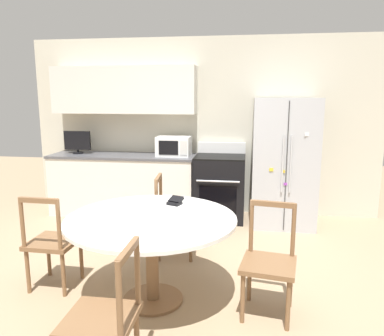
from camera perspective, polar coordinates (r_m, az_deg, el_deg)
The scene contains 14 objects.
ground_plane at distance 3.52m, azimuth -4.19°, elevation -19.02°, with size 14.00×14.00×0.00m, color #9E8466.
back_wall at distance 5.66m, azimuth -1.62°, elevation 7.78°, with size 5.20×0.44×2.60m.
kitchen_counter at distance 5.72m, azimuth -10.31°, elevation -2.44°, with size 2.16×0.64×0.90m.
refrigerator at distance 5.26m, azimuth 13.78°, elevation 0.88°, with size 0.84×0.81×1.73m.
oven_range at distance 5.40m, azimuth 4.24°, elevation -2.88°, with size 0.71×0.68×1.08m.
microwave at distance 5.42m, azimuth -2.76°, elevation 3.35°, with size 0.48×0.38×0.28m.
countertop_tv at distance 5.89m, azimuth -17.06°, elevation 3.89°, with size 0.40×0.16×0.34m.
dining_table at distance 3.20m, azimuth -6.19°, elevation -9.43°, with size 1.43×1.43×0.76m.
dining_chair_far at distance 4.17m, azimuth -2.87°, elevation -7.55°, with size 0.46×0.46×0.90m.
dining_chair_near at distance 2.48m, azimuth -13.17°, elevation -21.52°, with size 0.42×0.42×0.90m.
dining_chair_right at distance 3.16m, azimuth 11.64°, elevation -13.96°, with size 0.48×0.48×0.90m.
dining_chair_left at distance 3.71m, azimuth -20.53°, elevation -10.60°, with size 0.43×0.43×0.90m.
candle_glass at distance 3.10m, azimuth -5.13°, elevation -7.14°, with size 0.08×0.08×0.08m.
wallet at distance 3.51m, azimuth -2.58°, elevation -5.11°, with size 0.16×0.16×0.07m.
Camera 1 is at (0.69, -2.97, 1.75)m, focal length 35.00 mm.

